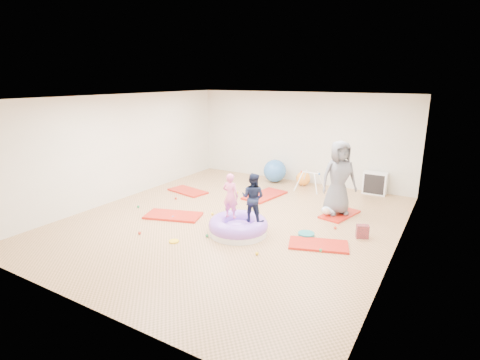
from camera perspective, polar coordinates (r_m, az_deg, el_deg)
The scene contains 19 objects.
room at distance 8.36m, azimuth -1.05°, elevation 2.84°, with size 7.01×8.01×2.81m.
gym_mat_front_left at distance 9.11m, azimuth -10.15°, elevation -5.35°, with size 1.30×0.65×0.05m, color red.
gym_mat_mid_left at distance 10.98m, azimuth -7.96°, elevation -1.69°, with size 1.16×0.58×0.05m, color red.
gym_mat_center_back at distance 10.50m, azimuth 3.79°, elevation -2.34°, with size 1.32×0.66×0.06m, color red.
gym_mat_right at distance 7.64m, azimuth 11.86°, elevation -9.63°, with size 1.14×0.57×0.05m, color red.
gym_mat_rear_right at distance 9.37m, azimuth 14.93°, elevation -5.07°, with size 1.10×0.55×0.05m, color red.
inflatable_cushion at distance 7.98m, azimuth -0.26°, elevation -7.13°, with size 1.27×1.27×0.40m.
child_pink at distance 7.87m, azimuth -1.46°, elevation -2.07°, with size 0.36×0.23×0.98m, color pink.
child_navy at distance 7.66m, azimuth 1.98°, elevation -2.32°, with size 0.50×0.39×1.03m, color black.
adult_caregiver at distance 9.13m, azimuth 14.83°, elevation 0.34°, with size 0.86×0.56×1.76m, color #585960.
infant at distance 9.18m, azimuth 13.26°, elevation -4.56°, with size 0.34×0.35×0.20m.
ball_pit_balls at distance 8.69m, azimuth -3.69°, elevation -6.13°, with size 4.90×3.60×0.07m.
exercise_ball_blue at distance 11.91m, azimuth 5.33°, elevation 1.40°, with size 0.72×0.72×0.72m, color #2E66AF.
exercise_ball_orange at distance 11.66m, azimuth 9.61°, elevation 0.23°, with size 0.44×0.44×0.44m, color orange.
infant_play_gym at distance 11.10m, azimuth 10.61°, elevation 0.25°, with size 0.73×0.69×0.56m.
cube_shelf at distance 11.28m, azimuth 19.86°, elevation -0.46°, with size 0.64×0.32×0.64m.
balance_disc at distance 8.02m, azimuth 10.06°, elevation -8.18°, with size 0.34×0.34×0.08m, color #1D7B7D.
backpack at distance 8.18m, azimuth 18.15°, elevation -7.47°, with size 0.24×0.15×0.28m, color #AC2730.
yellow_toy at distance 7.76m, azimuth -10.04°, elevation -9.18°, with size 0.20×0.20×0.03m, color yellow.
Camera 1 is at (4.29, -6.94, 3.19)m, focal length 28.00 mm.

